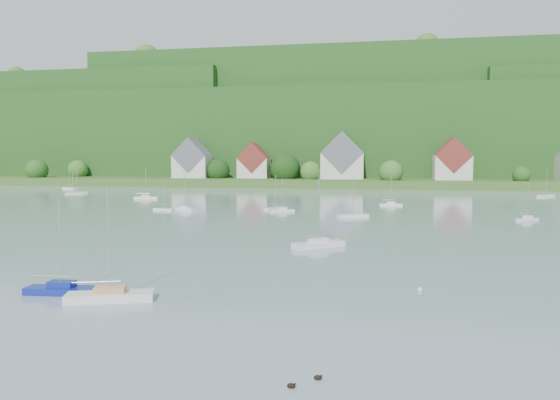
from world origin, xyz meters
TOP-DOWN VIEW (x-y plane):
  - far_shore_strip at (0.00, 200.00)m, footprint 600.00×60.00m
  - forested_ridge at (0.39, 268.57)m, footprint 620.00×181.22m
  - village_building_0 at (-55.00, 187.00)m, footprint 14.00×10.40m
  - village_building_1 at (-30.00, 189.00)m, footprint 12.00×9.36m
  - village_building_2 at (5.00, 188.00)m, footprint 16.00×11.44m
  - village_building_3 at (45.00, 186.00)m, footprint 13.00×10.40m
  - near_sailboat_1 at (-8.75, 25.63)m, footprint 6.13×2.16m
  - near_sailboat_2 at (-3.72, 24.40)m, footprint 7.05×3.91m
  - near_sailboat_3 at (10.06, 51.87)m, footprint 6.63×5.71m
  - mooring_buoy_1 at (20.84, 31.96)m, footprint 0.43×0.43m
  - mooring_buoy_3 at (12.10, 61.19)m, footprint 0.39×0.39m
  - duck_pair at (13.53, 12.08)m, footprint 1.65×1.48m
  - far_sailboat_cluster at (14.59, 117.56)m, footprint 193.16×73.06m

SIDE VIEW (x-z plane):
  - mooring_buoy_1 at x=20.84m, z-range -0.21..0.21m
  - mooring_buoy_3 at x=12.10m, z-range -0.19..0.19m
  - duck_pair at x=13.53m, z-range -0.05..0.26m
  - far_sailboat_cluster at x=14.59m, z-range -3.98..4.73m
  - near_sailboat_1 at x=-8.75m, z-range -3.63..4.50m
  - near_sailboat_2 at x=-3.72m, z-range -4.12..5.06m
  - near_sailboat_3 at x=10.06m, z-range -4.17..5.11m
  - far_shore_strip at x=0.00m, z-range 0.00..3.00m
  - village_building_1 at x=-30.00m, z-range 1.75..15.75m
  - village_building_3 at x=45.00m, z-range 1.68..17.18m
  - village_building_0 at x=-55.00m, z-range 1.51..17.51m
  - village_building_2 at x=5.00m, z-range 1.27..19.27m
  - forested_ridge at x=0.39m, z-range -12.06..57.83m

